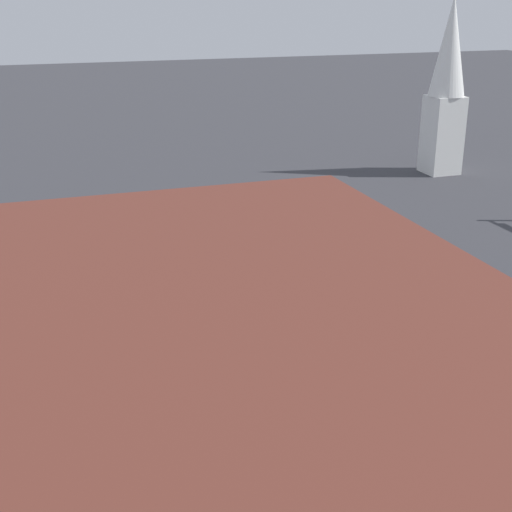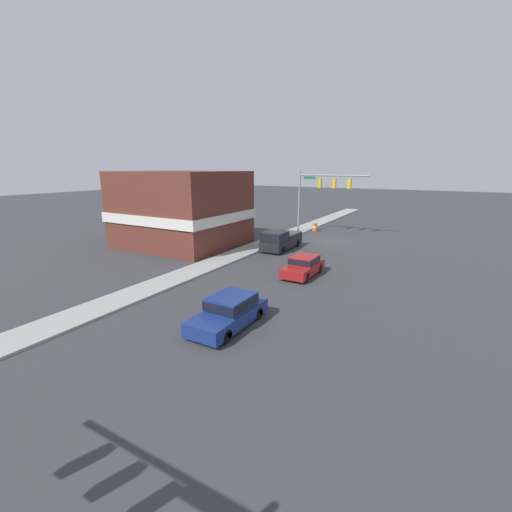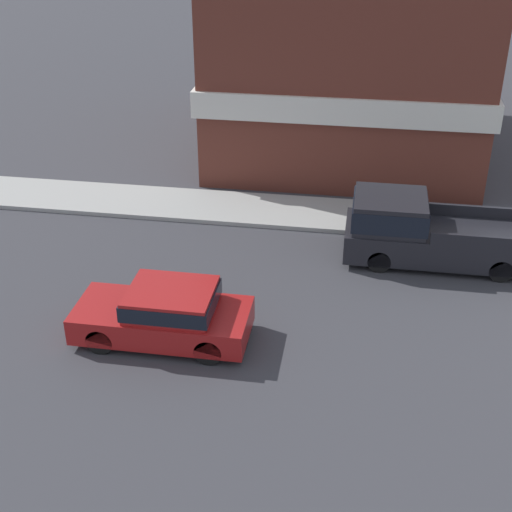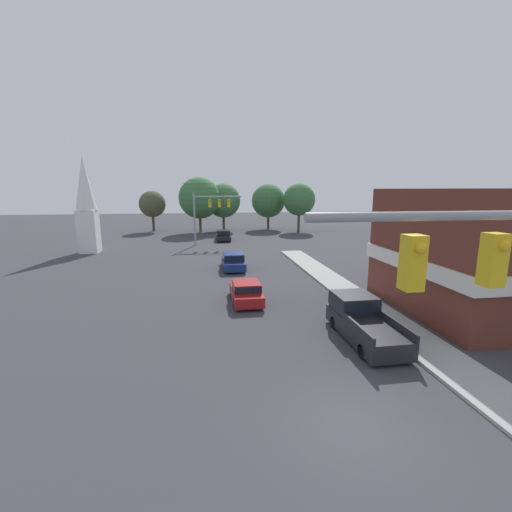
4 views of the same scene
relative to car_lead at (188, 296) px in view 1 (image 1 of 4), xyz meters
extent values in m
cylinder|color=black|center=(-0.81, 1.41, -0.41)|extent=(0.22, 0.66, 0.66)
cylinder|color=black|center=(0.81, 1.41, -0.41)|extent=(0.22, 0.66, 0.66)
cylinder|color=black|center=(-0.81, -1.22, -0.41)|extent=(0.22, 0.66, 0.66)
cylinder|color=black|center=(0.81, -1.22, -0.41)|extent=(0.22, 0.66, 0.66)
cube|color=maroon|center=(0.00, 0.10, -0.22)|extent=(1.85, 4.23, 0.67)
cube|color=maroon|center=(0.00, -0.16, 0.39)|extent=(1.70, 2.03, 0.56)
cube|color=black|center=(0.00, -0.16, 0.39)|extent=(1.72, 2.11, 0.39)
cylinder|color=black|center=(-0.88, 11.20, -0.41)|extent=(0.22, 0.66, 0.66)
cylinder|color=black|center=(0.85, 11.20, -0.41)|extent=(0.22, 0.66, 0.66)
cylinder|color=black|center=(-0.88, 8.30, -0.41)|extent=(0.22, 0.66, 0.66)
cylinder|color=black|center=(0.85, 8.30, -0.41)|extent=(0.22, 0.66, 0.66)
cube|color=navy|center=(-0.02, 9.75, -0.21)|extent=(1.95, 4.68, 0.69)
cube|color=navy|center=(-0.02, 9.47, 0.47)|extent=(1.79, 2.25, 0.66)
cube|color=black|center=(-0.02, 9.47, 0.47)|extent=(1.81, 2.34, 0.46)
cylinder|color=black|center=(4.13, -5.08, -0.41)|extent=(0.22, 0.66, 0.66)
cylinder|color=black|center=(5.98, -5.08, -0.41)|extent=(0.22, 0.66, 0.66)
cube|color=black|center=(5.05, -5.28, 0.74)|extent=(1.97, 2.05, 0.89)
cube|color=black|center=(5.05, -5.28, 0.74)|extent=(1.99, 2.13, 0.63)
cube|color=white|center=(-15.92, 20.62, 1.74)|extent=(2.07, 2.07, 4.95)
cone|color=white|center=(-15.92, 20.62, 7.24)|extent=(2.27, 2.27, 6.05)
camera|label=1|loc=(23.52, -5.22, 10.57)|focal=50.00mm
camera|label=2|loc=(-9.03, 22.63, 6.94)|focal=24.00mm
camera|label=3|loc=(-13.81, -4.45, 9.53)|focal=50.00mm
camera|label=4|loc=(-2.60, -21.46, 6.59)|focal=24.00mm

